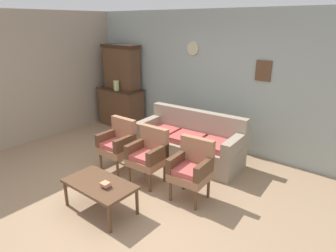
{
  "coord_description": "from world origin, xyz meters",
  "views": [
    {
      "loc": [
        2.87,
        -2.55,
        2.47
      ],
      "look_at": [
        -0.0,
        1.03,
        0.85
      ],
      "focal_mm": 31.76,
      "sensor_mm": 36.0,
      "label": 1
    }
  ],
  "objects_px": {
    "armchair_near_cabinet": "(118,142)",
    "book_stack_on_table": "(106,185)",
    "vase_on_cabinet": "(116,85)",
    "armchair_row_middle": "(192,167)",
    "coffee_table": "(100,186)",
    "armchair_by_doorway": "(149,153)",
    "side_cabinet": "(121,107)",
    "floral_couch": "(190,143)"
  },
  "relations": [
    {
      "from": "vase_on_cabinet",
      "to": "book_stack_on_table",
      "type": "distance_m",
      "value": 3.58
    },
    {
      "from": "coffee_table",
      "to": "side_cabinet",
      "type": "bearing_deg",
      "value": 132.48
    },
    {
      "from": "vase_on_cabinet",
      "to": "floral_couch",
      "type": "bearing_deg",
      "value": -9.62
    },
    {
      "from": "armchair_by_doorway",
      "to": "armchair_row_middle",
      "type": "relative_size",
      "value": 1.0
    },
    {
      "from": "armchair_row_middle",
      "to": "book_stack_on_table",
      "type": "distance_m",
      "value": 1.23
    },
    {
      "from": "armchair_by_doorway",
      "to": "armchair_near_cabinet",
      "type": "bearing_deg",
      "value": 179.14
    },
    {
      "from": "armchair_near_cabinet",
      "to": "book_stack_on_table",
      "type": "relative_size",
      "value": 7.06
    },
    {
      "from": "vase_on_cabinet",
      "to": "armchair_row_middle",
      "type": "height_order",
      "value": "vase_on_cabinet"
    },
    {
      "from": "floral_couch",
      "to": "vase_on_cabinet",
      "type": "bearing_deg",
      "value": 170.38
    },
    {
      "from": "coffee_table",
      "to": "book_stack_on_table",
      "type": "height_order",
      "value": "book_stack_on_table"
    },
    {
      "from": "vase_on_cabinet",
      "to": "armchair_row_middle",
      "type": "distance_m",
      "value": 3.5
    },
    {
      "from": "side_cabinet",
      "to": "floral_couch",
      "type": "height_order",
      "value": "side_cabinet"
    },
    {
      "from": "floral_couch",
      "to": "armchair_near_cabinet",
      "type": "bearing_deg",
      "value": -125.63
    },
    {
      "from": "armchair_near_cabinet",
      "to": "coffee_table",
      "type": "distance_m",
      "value": 1.24
    },
    {
      "from": "floral_couch",
      "to": "coffee_table",
      "type": "relative_size",
      "value": 2.01
    },
    {
      "from": "vase_on_cabinet",
      "to": "coffee_table",
      "type": "height_order",
      "value": "vase_on_cabinet"
    },
    {
      "from": "side_cabinet",
      "to": "armchair_row_middle",
      "type": "xyz_separation_m",
      "value": [
        3.22,
        -1.61,
        0.03
      ]
    },
    {
      "from": "book_stack_on_table",
      "to": "vase_on_cabinet",
      "type": "bearing_deg",
      "value": 135.16
    },
    {
      "from": "armchair_row_middle",
      "to": "coffee_table",
      "type": "height_order",
      "value": "armchair_row_middle"
    },
    {
      "from": "armchair_row_middle",
      "to": "coffee_table",
      "type": "bearing_deg",
      "value": -127.68
    },
    {
      "from": "armchair_by_doorway",
      "to": "armchair_row_middle",
      "type": "distance_m",
      "value": 0.8
    },
    {
      "from": "side_cabinet",
      "to": "book_stack_on_table",
      "type": "relative_size",
      "value": 9.06
    },
    {
      "from": "floral_couch",
      "to": "book_stack_on_table",
      "type": "bearing_deg",
      "value": -86.96
    },
    {
      "from": "coffee_table",
      "to": "armchair_row_middle",
      "type": "bearing_deg",
      "value": 52.32
    },
    {
      "from": "side_cabinet",
      "to": "armchair_row_middle",
      "type": "height_order",
      "value": "side_cabinet"
    },
    {
      "from": "book_stack_on_table",
      "to": "floral_couch",
      "type": "bearing_deg",
      "value": 93.04
    },
    {
      "from": "side_cabinet",
      "to": "armchair_row_middle",
      "type": "distance_m",
      "value": 3.6
    },
    {
      "from": "vase_on_cabinet",
      "to": "book_stack_on_table",
      "type": "bearing_deg",
      "value": -44.84
    },
    {
      "from": "side_cabinet",
      "to": "coffee_table",
      "type": "bearing_deg",
      "value": -47.52
    },
    {
      "from": "armchair_near_cabinet",
      "to": "coffee_table",
      "type": "bearing_deg",
      "value": -54.25
    },
    {
      "from": "side_cabinet",
      "to": "floral_couch",
      "type": "bearing_deg",
      "value": -13.2
    },
    {
      "from": "floral_couch",
      "to": "armchair_row_middle",
      "type": "height_order",
      "value": "same"
    },
    {
      "from": "armchair_near_cabinet",
      "to": "book_stack_on_table",
      "type": "distance_m",
      "value": 1.34
    },
    {
      "from": "floral_couch",
      "to": "armchair_near_cabinet",
      "type": "xyz_separation_m",
      "value": [
        -0.76,
        -1.07,
        0.17
      ]
    },
    {
      "from": "book_stack_on_table",
      "to": "side_cabinet",
      "type": "bearing_deg",
      "value": 134.03
    },
    {
      "from": "armchair_near_cabinet",
      "to": "coffee_table",
      "type": "xyz_separation_m",
      "value": [
        0.72,
        -1.0,
        -0.12
      ]
    },
    {
      "from": "side_cabinet",
      "to": "armchair_by_doorway",
      "type": "relative_size",
      "value": 1.28
    },
    {
      "from": "armchair_by_doorway",
      "to": "armchair_row_middle",
      "type": "height_order",
      "value": "same"
    },
    {
      "from": "book_stack_on_table",
      "to": "armchair_by_doorway",
      "type": "bearing_deg",
      "value": 98.87
    },
    {
      "from": "vase_on_cabinet",
      "to": "coffee_table",
      "type": "xyz_separation_m",
      "value": [
        2.35,
        -2.47,
        -0.67
      ]
    },
    {
      "from": "vase_on_cabinet",
      "to": "side_cabinet",
      "type": "bearing_deg",
      "value": 112.05
    },
    {
      "from": "armchair_by_doorway",
      "to": "side_cabinet",
      "type": "bearing_deg",
      "value": 145.62
    }
  ]
}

